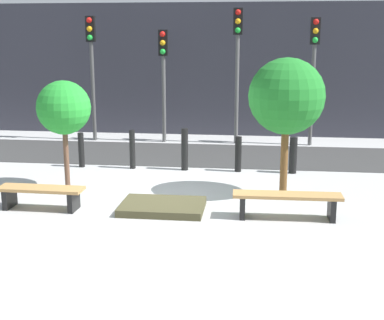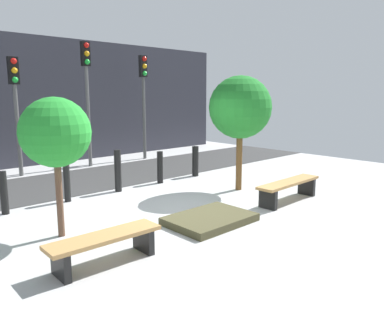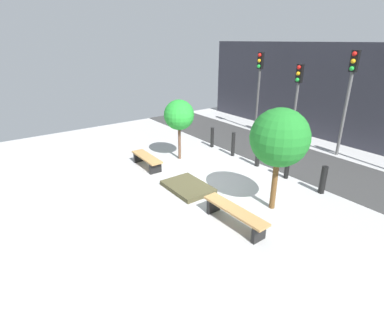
# 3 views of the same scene
# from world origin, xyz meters

# --- Properties ---
(ground_plane) EXTENTS (18.00, 18.00, 0.00)m
(ground_plane) POSITION_xyz_m (0.00, 0.00, 0.00)
(ground_plane) COLOR #B1B1B1
(road_strip) EXTENTS (18.00, 3.04, 0.01)m
(road_strip) POSITION_xyz_m (0.00, 4.23, 0.01)
(road_strip) COLOR #373737
(road_strip) RESTS_ON ground
(building_facade) EXTENTS (16.20, 0.50, 4.36)m
(building_facade) POSITION_xyz_m (0.00, 7.67, 2.18)
(building_facade) COLOR #33333D
(building_facade) RESTS_ON ground
(bench_left) EXTENTS (1.68, 0.49, 0.44)m
(bench_left) POSITION_xyz_m (-2.35, -0.96, 0.31)
(bench_left) COLOR black
(bench_left) RESTS_ON ground
(bench_right) EXTENTS (1.99, 0.46, 0.47)m
(bench_right) POSITION_xyz_m (2.35, -0.96, 0.35)
(bench_right) COLOR black
(bench_right) RESTS_ON ground
(planter_bed) EXTENTS (1.60, 1.13, 0.14)m
(planter_bed) POSITION_xyz_m (0.00, -0.76, 0.07)
(planter_bed) COLOR #48442B
(planter_bed) RESTS_ON ground
(tree_behind_left_bench) EXTENTS (1.16, 1.16, 2.37)m
(tree_behind_left_bench) POSITION_xyz_m (-2.35, 0.51, 1.78)
(tree_behind_left_bench) COLOR brown
(tree_behind_left_bench) RESTS_ON ground
(tree_behind_right_bench) EXTENTS (1.56, 1.56, 2.87)m
(tree_behind_right_bench) POSITION_xyz_m (2.35, 0.51, 2.08)
(tree_behind_right_bench) COLOR brown
(tree_behind_right_bench) RESTS_ON ground
(bollard_far_left) EXTENTS (0.15, 0.15, 0.89)m
(bollard_far_left) POSITION_xyz_m (-2.67, 2.46, 0.44)
(bollard_far_left) COLOR black
(bollard_far_left) RESTS_ON ground
(bollard_left) EXTENTS (0.14, 0.14, 0.99)m
(bollard_left) POSITION_xyz_m (-1.33, 2.46, 0.49)
(bollard_left) COLOR black
(bollard_left) RESTS_ON ground
(bollard_center) EXTENTS (0.17, 0.17, 1.06)m
(bollard_center) POSITION_xyz_m (0.00, 2.46, 0.53)
(bollard_center) COLOR black
(bollard_center) RESTS_ON ground
(bollard_right) EXTENTS (0.16, 0.16, 0.88)m
(bollard_right) POSITION_xyz_m (1.33, 2.46, 0.44)
(bollard_right) COLOR black
(bollard_right) RESTS_ON ground
(bollard_far_right) EXTENTS (0.19, 0.19, 0.89)m
(bollard_far_right) POSITION_xyz_m (2.67, 2.46, 0.45)
(bollard_far_right) COLOR black
(bollard_far_right) RESTS_ON ground
(traffic_light_mid_west) EXTENTS (0.28, 0.27, 3.47)m
(traffic_light_mid_west) POSITION_xyz_m (-1.14, 6.03, 2.41)
(traffic_light_mid_west) COLOR #555555
(traffic_light_mid_west) RESTS_ON ground
(traffic_light_mid_east) EXTENTS (0.28, 0.27, 4.10)m
(traffic_light_mid_east) POSITION_xyz_m (1.14, 6.03, 2.81)
(traffic_light_mid_east) COLOR #5B5B5B
(traffic_light_mid_east) RESTS_ON ground
(traffic_light_east) EXTENTS (0.28, 0.27, 3.82)m
(traffic_light_east) POSITION_xyz_m (3.41, 6.03, 2.63)
(traffic_light_east) COLOR #535353
(traffic_light_east) RESTS_ON ground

